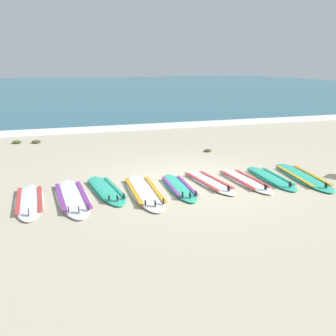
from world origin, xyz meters
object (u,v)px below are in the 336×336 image
(surfboard_5, at_px, (209,182))
(surfboard_8, at_px, (303,177))
(surfboard_1, at_px, (72,197))
(surfboard_3, at_px, (144,191))
(surfboard_4, at_px, (179,187))
(surfboard_0, at_px, (29,201))
(surfboard_6, at_px, (245,180))
(surfboard_2, at_px, (106,190))
(surfboard_7, at_px, (271,178))

(surfboard_5, relative_size, surfboard_8, 0.84)
(surfboard_1, xyz_separation_m, surfboard_3, (1.50, -0.09, -0.00))
(surfboard_3, bearing_deg, surfboard_8, -1.68)
(surfboard_1, relative_size, surfboard_4, 1.24)
(surfboard_0, relative_size, surfboard_3, 0.87)
(surfboard_6, bearing_deg, surfboard_2, 174.47)
(surfboard_4, bearing_deg, surfboard_2, 168.47)
(surfboard_4, relative_size, surfboard_7, 0.97)
(surfboard_5, bearing_deg, surfboard_4, -168.32)
(surfboard_3, xyz_separation_m, surfboard_7, (3.14, 0.03, -0.00))
(surfboard_1, height_order, surfboard_8, same)
(surfboard_4, distance_m, surfboard_8, 3.14)
(surfboard_0, relative_size, surfboard_5, 1.05)
(surfboard_7, bearing_deg, surfboard_2, 175.31)
(surfboard_6, bearing_deg, surfboard_1, 179.24)
(surfboard_0, distance_m, surfboard_7, 5.48)
(surfboard_2, relative_size, surfboard_3, 0.86)
(surfboard_7, bearing_deg, surfboard_3, -179.42)
(surfboard_5, height_order, surfboard_7, same)
(surfboard_2, xyz_separation_m, surfboard_3, (0.77, -0.35, -0.00))
(surfboard_0, height_order, surfboard_7, same)
(surfboard_3, distance_m, surfboard_4, 0.81)
(surfboard_0, xyz_separation_m, surfboard_2, (1.57, 0.22, 0.00))
(surfboard_4, relative_size, surfboard_5, 0.96)
(surfboard_1, height_order, surfboard_3, same)
(surfboard_0, height_order, surfboard_1, same)
(surfboard_2, bearing_deg, surfboard_7, -4.69)
(surfboard_2, height_order, surfboard_3, same)
(surfboard_1, relative_size, surfboard_2, 1.15)
(surfboard_3, height_order, surfboard_7, same)
(surfboard_3, relative_size, surfboard_4, 1.26)
(surfboard_0, relative_size, surfboard_1, 0.88)
(surfboard_8, bearing_deg, surfboard_6, 174.03)
(surfboard_6, height_order, surfboard_8, same)
(surfboard_6, bearing_deg, surfboard_4, -179.66)
(surfboard_6, bearing_deg, surfboard_5, 169.71)
(surfboard_1, xyz_separation_m, surfboard_2, (0.73, 0.26, 0.00))
(surfboard_2, height_order, surfboard_7, same)
(surfboard_5, bearing_deg, surfboard_7, -6.06)
(surfboard_7, bearing_deg, surfboard_4, -179.99)
(surfboard_8, bearing_deg, surfboard_2, 174.33)
(surfboard_0, distance_m, surfboard_2, 1.58)
(surfboard_4, height_order, surfboard_7, same)
(surfboard_1, height_order, surfboard_7, same)
(surfboard_4, bearing_deg, surfboard_7, 0.01)
(surfboard_1, distance_m, surfboard_3, 1.50)
(surfboard_6, relative_size, surfboard_8, 0.84)
(surfboard_0, height_order, surfboard_6, same)
(surfboard_0, xyz_separation_m, surfboard_4, (3.14, -0.10, 0.00))
(surfboard_2, bearing_deg, surfboard_8, -5.67)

